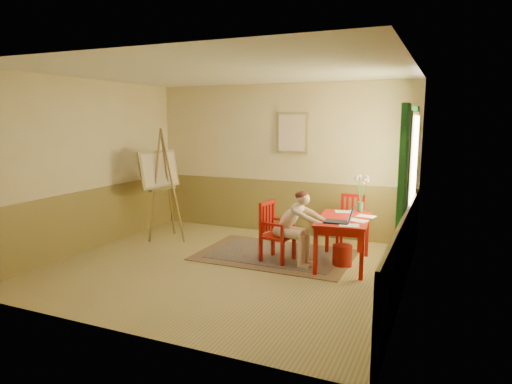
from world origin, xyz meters
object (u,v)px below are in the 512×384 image
at_px(chair_back, 351,222).
at_px(figure, 294,224).
at_px(laptop, 342,219).
at_px(table, 343,224).
at_px(chair_left, 275,232).
at_px(easel, 161,174).

relative_size(chair_back, figure, 0.80).
distance_m(chair_back, laptop, 1.33).
bearing_deg(table, chair_left, -167.99).
distance_m(table, easel, 3.42).
xyz_separation_m(table, chair_left, (-1.00, -0.21, -0.17)).
xyz_separation_m(chair_left, laptop, (1.04, -0.11, 0.31)).
relative_size(chair_left, figure, 0.81).
bearing_deg(chair_left, table, 12.01).
xyz_separation_m(laptop, easel, (-3.41, 0.55, 0.41)).
bearing_deg(figure, chair_left, 170.55).
relative_size(table, easel, 0.64).
bearing_deg(easel, table, -3.89).
height_order(table, chair_left, chair_left).
bearing_deg(chair_back, table, -85.10).
bearing_deg(chair_back, laptop, -84.48).
height_order(chair_left, figure, figure).
relative_size(table, chair_back, 1.41).
height_order(table, figure, figure).
height_order(table, laptop, laptop).
height_order(table, chair_back, chair_back).
bearing_deg(laptop, figure, 175.36).
relative_size(table, figure, 1.12).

